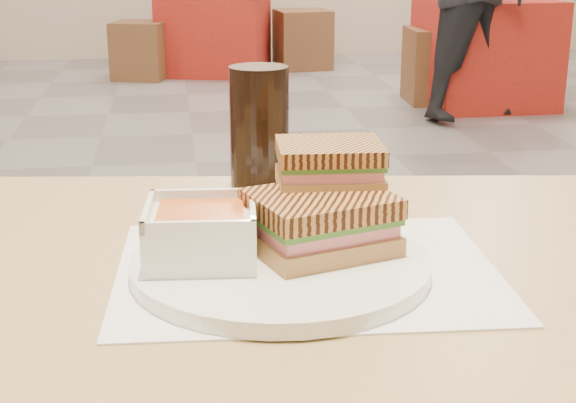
{
  "coord_description": "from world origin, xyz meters",
  "views": [
    {
      "loc": [
        -0.1,
        -2.78,
        1.07
      ],
      "look_at": [
        0.01,
        -2.0,
        0.82
      ],
      "focal_mm": 52.62,
      "sensor_mm": 36.0,
      "label": 1
    }
  ],
  "objects": [
    {
      "name": "bg_chair_1l",
      "position": [
        1.66,
        2.62,
        0.24
      ],
      "size": [
        0.45,
        0.45,
        0.48
      ],
      "color": "brown",
      "rests_on": "ground"
    },
    {
      "name": "panini_lower",
      "position": [
        0.04,
        -2.0,
        0.8
      ],
      "size": [
        0.16,
        0.15,
        0.06
      ],
      "color": "#A37D3F",
      "rests_on": "plate"
    },
    {
      "name": "bg_chair_2l",
      "position": [
        -0.33,
        3.85,
        0.22
      ],
      "size": [
        0.48,
        0.48,
        0.44
      ],
      "color": "brown",
      "rests_on": "ground"
    },
    {
      "name": "bg_chair_2r",
      "position": [
        0.99,
        4.21,
        0.24
      ],
      "size": [
        0.46,
        0.46,
        0.48
      ],
      "color": "brown",
      "rests_on": "ground"
    },
    {
      "name": "cola_glass",
      "position": [
        0.01,
        -1.73,
        0.83
      ],
      "size": [
        0.08,
        0.08,
        0.16
      ],
      "color": "black",
      "rests_on": "main_table"
    },
    {
      "name": "tray_liner",
      "position": [
        0.03,
        -2.01,
        0.75
      ],
      "size": [
        0.39,
        0.31,
        0.0
      ],
      "color": "white",
      "rests_on": "main_table"
    },
    {
      "name": "main_table",
      "position": [
        0.13,
        -2.03,
        0.64
      ],
      "size": [
        1.28,
        0.85,
        0.75
      ],
      "color": "#A47F4D",
      "rests_on": "ground"
    },
    {
      "name": "plate",
      "position": [
        0.0,
        -2.02,
        0.76
      ],
      "size": [
        0.29,
        0.29,
        0.02
      ],
      "color": "white",
      "rests_on": "tray_liner"
    },
    {
      "name": "bg_table_2",
      "position": [
        0.26,
        4.09,
        0.35
      ],
      "size": [
        0.97,
        0.97,
        0.7
      ],
      "color": "#B41C16",
      "rests_on": "ground"
    },
    {
      "name": "bg_table_1",
      "position": [
        1.91,
        2.48,
        0.34
      ],
      "size": [
        0.79,
        0.79,
        0.68
      ],
      "color": "#B41C16",
      "rests_on": "ground"
    },
    {
      "name": "panini_upper",
      "position": [
        0.06,
        -1.95,
        0.84
      ],
      "size": [
        0.11,
        0.1,
        0.05
      ],
      "color": "#A37D3F",
      "rests_on": "panini_lower"
    },
    {
      "name": "soup_bowl",
      "position": [
        -0.08,
        -2.01,
        0.79
      ],
      "size": [
        0.11,
        0.11,
        0.06
      ],
      "color": "white",
      "rests_on": "plate"
    }
  ]
}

